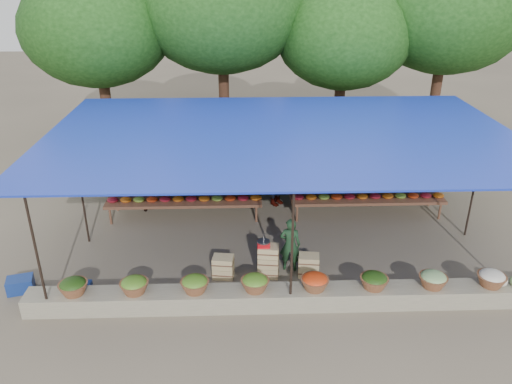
{
  "coord_description": "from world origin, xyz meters",
  "views": [
    {
      "loc": [
        -0.96,
        -11.02,
        6.39
      ],
      "look_at": [
        -0.58,
        0.2,
        1.21
      ],
      "focal_mm": 35.0,
      "sensor_mm": 36.0,
      "label": 1
    }
  ],
  "objects_px": {
    "blue_crate_front": "(78,291)",
    "blue_crate_back": "(20,285)",
    "weighing_scale": "(264,243)",
    "vendor_seated": "(290,245)",
    "crate_counter": "(267,264)"
  },
  "relations": [
    {
      "from": "blue_crate_front",
      "to": "vendor_seated",
      "type": "bearing_deg",
      "value": 11.08
    },
    {
      "from": "weighing_scale",
      "to": "blue_crate_front",
      "type": "xyz_separation_m",
      "value": [
        -3.9,
        -0.65,
        -0.69
      ]
    },
    {
      "from": "crate_counter",
      "to": "blue_crate_front",
      "type": "height_order",
      "value": "crate_counter"
    },
    {
      "from": "blue_crate_back",
      "to": "crate_counter",
      "type": "bearing_deg",
      "value": -10.81
    },
    {
      "from": "crate_counter",
      "to": "blue_crate_front",
      "type": "bearing_deg",
      "value": -170.75
    },
    {
      "from": "crate_counter",
      "to": "blue_crate_back",
      "type": "bearing_deg",
      "value": -175.8
    },
    {
      "from": "weighing_scale",
      "to": "blue_crate_front",
      "type": "relative_size",
      "value": 0.59
    },
    {
      "from": "crate_counter",
      "to": "blue_crate_back",
      "type": "distance_m",
      "value": 5.3
    },
    {
      "from": "blue_crate_front",
      "to": "weighing_scale",
      "type": "bearing_deg",
      "value": 9.19
    },
    {
      "from": "weighing_scale",
      "to": "vendor_seated",
      "type": "bearing_deg",
      "value": 22.74
    },
    {
      "from": "weighing_scale",
      "to": "blue_crate_front",
      "type": "height_order",
      "value": "weighing_scale"
    },
    {
      "from": "blue_crate_front",
      "to": "blue_crate_back",
      "type": "height_order",
      "value": "blue_crate_back"
    },
    {
      "from": "crate_counter",
      "to": "vendor_seated",
      "type": "distance_m",
      "value": 0.68
    },
    {
      "from": "blue_crate_back",
      "to": "vendor_seated",
      "type": "bearing_deg",
      "value": -8.69
    },
    {
      "from": "weighing_scale",
      "to": "vendor_seated",
      "type": "xyz_separation_m",
      "value": [
        0.61,
        0.26,
        -0.2
      ]
    }
  ]
}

